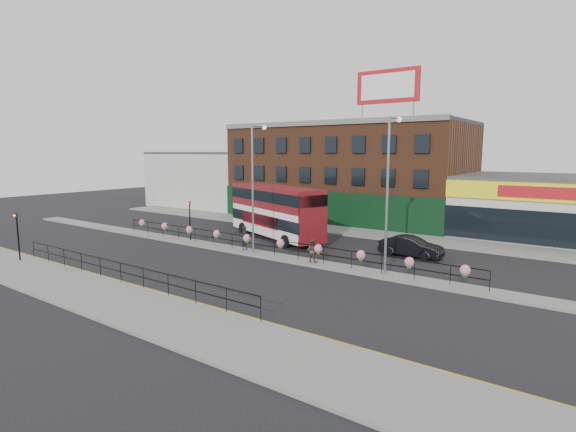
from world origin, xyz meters
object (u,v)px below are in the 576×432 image
Objects in this scene: car at (411,247)px; pedestrian_a at (245,238)px; lamp_column_west at (255,178)px; pedestrian_b at (312,251)px; double_decker_bus at (275,207)px; lamp_column_east at (389,182)px.

car is 2.46× the size of pedestrian_a.
lamp_column_west is (1.04, -0.06, 4.47)m from pedestrian_a.
pedestrian_b is at bearing 142.74° from car.
double_decker_bus reaches higher than pedestrian_a.
lamp_column_east reaches higher than pedestrian_a.
lamp_column_west reaches higher than pedestrian_a.
double_decker_bus is at bearing 12.96° from pedestrian_a.
lamp_column_west reaches higher than pedestrian_b.
lamp_column_west is at bearing 120.76° from car.
lamp_column_west is (-5.02, 0.21, 4.60)m from pedestrian_b.
double_decker_bus is at bearing 91.11° from car.
car is 11.92m from pedestrian_a.
lamp_column_east is at bearing -23.86° from double_decker_bus.
pedestrian_a is 12.09m from lamp_column_east.
pedestrian_b is at bearing -178.72° from lamp_column_east.
car is at bearing -132.41° from pedestrian_b.
pedestrian_a reaches higher than pedestrian_b.
car is 12.03m from lamp_column_west.
double_decker_bus reaches higher than pedestrian_b.
pedestrian_b is (-4.45, -5.87, 0.20)m from car.
lamp_column_west is at bearing -7.64° from pedestrian_b.
pedestrian_b is 0.17× the size of lamp_column_east.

